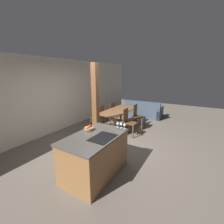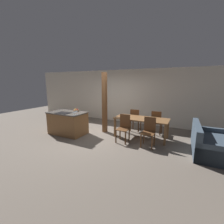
% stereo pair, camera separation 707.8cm
% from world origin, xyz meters
% --- Properties ---
extents(ground_plane, '(16.00, 16.00, 0.00)m').
position_xyz_m(ground_plane, '(0.00, 0.00, 0.00)').
color(ground_plane, '#665B51').
extents(wall_back, '(11.20, 0.08, 2.70)m').
position_xyz_m(wall_back, '(0.00, 2.45, 1.35)').
color(wall_back, silver).
rests_on(wall_back, ground_plane).
extents(kitchen_island, '(1.47, 0.90, 0.91)m').
position_xyz_m(kitchen_island, '(-1.11, -0.39, 0.45)').
color(kitchen_island, olive).
rests_on(kitchen_island, ground_plane).
extents(fruit_bowl, '(0.23, 0.23, 0.11)m').
position_xyz_m(fruit_bowl, '(-0.92, -0.08, 0.94)').
color(fruit_bowl, '#99704C').
rests_on(fruit_bowl, kitchen_island).
extents(wine_glass_near, '(0.07, 0.07, 0.15)m').
position_xyz_m(wine_glass_near, '(-0.45, -0.76, 1.02)').
color(wine_glass_near, silver).
rests_on(wine_glass_near, kitchen_island).
extents(wine_glass_middle, '(0.07, 0.07, 0.15)m').
position_xyz_m(wine_glass_middle, '(-0.45, -0.67, 1.02)').
color(wine_glass_middle, silver).
rests_on(wine_glass_middle, kitchen_island).
extents(wine_glass_far, '(0.07, 0.07, 0.15)m').
position_xyz_m(wine_glass_far, '(-0.45, -0.58, 1.02)').
color(wine_glass_far, silver).
rests_on(wine_glass_far, kitchen_island).
extents(dining_table, '(1.96, 0.84, 0.75)m').
position_xyz_m(dining_table, '(1.66, 0.53, 0.66)').
color(dining_table, brown).
rests_on(dining_table, ground_plane).
extents(dining_chair_near_left, '(0.40, 0.40, 0.96)m').
position_xyz_m(dining_chair_near_left, '(1.22, -0.12, 0.50)').
color(dining_chair_near_left, brown).
rests_on(dining_chair_near_left, ground_plane).
extents(dining_chair_near_right, '(0.40, 0.40, 0.96)m').
position_xyz_m(dining_chair_near_right, '(2.10, -0.12, 0.50)').
color(dining_chair_near_right, brown).
rests_on(dining_chair_near_right, ground_plane).
extents(dining_chair_far_left, '(0.40, 0.40, 0.96)m').
position_xyz_m(dining_chair_far_left, '(1.22, 1.17, 0.50)').
color(dining_chair_far_left, brown).
rests_on(dining_chair_far_left, ground_plane).
extents(dining_chair_far_right, '(0.40, 0.40, 0.96)m').
position_xyz_m(dining_chair_far_right, '(2.10, 1.17, 0.50)').
color(dining_chair_far_right, brown).
rests_on(dining_chair_far_right, ground_plane).
extents(couch, '(0.99, 1.77, 0.85)m').
position_xyz_m(couch, '(3.81, 0.20, 0.28)').
color(couch, '#3D4C5B').
rests_on(couch, ground_plane).
extents(timber_post, '(0.17, 0.17, 2.46)m').
position_xyz_m(timber_post, '(0.11, 0.49, 1.23)').
color(timber_post, brown).
rests_on(timber_post, ground_plane).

